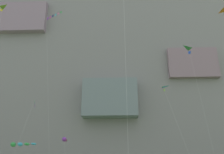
# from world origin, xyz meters

# --- Properties ---
(cliff_face) EXTENTS (180.00, 26.82, 76.00)m
(cliff_face) POSITION_xyz_m (-0.02, 64.85, 37.98)
(cliff_face) COLOR gray
(cliff_face) RESTS_ON ground
(kite_delta_upper_mid) EXTENTS (1.85, 4.05, 22.47)m
(kite_delta_upper_mid) POSITION_xyz_m (14.10, 28.34, 21.85)
(kite_delta_upper_mid) COLOR green
(kite_delta_upper_mid) RESTS_ON ground
(kite_delta_near_cliff) EXTENTS (3.73, 5.43, 14.62)m
(kite_delta_near_cliff) POSITION_xyz_m (8.40, 23.87, 13.62)
(kite_delta_near_cliff) COLOR #38B2D1
(kite_delta_near_cliff) RESTS_ON ground
(kite_windsock_high_right) EXTENTS (1.99, 5.46, 9.92)m
(kite_windsock_high_right) POSITION_xyz_m (-6.97, 35.64, 9.53)
(kite_windsock_high_right) COLOR purple
(kite_windsock_high_right) RESTS_ON ground
(kite_banner_high_center) EXTENTS (1.90, 7.65, 13.85)m
(kite_banner_high_center) POSITION_xyz_m (-10.37, 27.19, 11.84)
(kite_banner_high_center) COLOR black
(kite_banner_high_center) RESTS_ON ground
(kite_windsock_mid_right) EXTENTS (4.65, 2.79, 9.12)m
(kite_windsock_mid_right) POSITION_xyz_m (-14.45, 35.11, 8.73)
(kite_windsock_mid_right) COLOR green
(kite_windsock_mid_right) RESTS_ON ground
(kite_banner_mid_center) EXTENTS (4.70, 4.14, 33.20)m
(kite_banner_mid_center) POSITION_xyz_m (-10.01, 33.16, 29.94)
(kite_banner_mid_center) COLOR black
(kite_banner_mid_center) RESTS_ON ground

